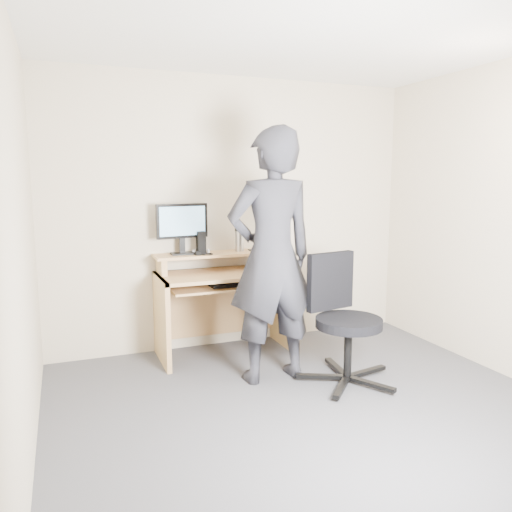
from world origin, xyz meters
TOP-DOWN VIEW (x-y plane):
  - ground at (0.00, 0.00)m, footprint 3.50×3.50m
  - back_wall at (0.00, 1.75)m, footprint 3.50×0.02m
  - ceiling at (0.00, 0.00)m, footprint 3.50×3.50m
  - desk at (-0.20, 1.53)m, footprint 1.20×0.60m
  - monitor at (-0.54, 1.61)m, footprint 0.47×0.13m
  - external_drive at (-0.38, 1.61)m, footprint 0.08×0.13m
  - travel_mug at (-0.01, 1.62)m, footprint 0.10×0.10m
  - smartphone at (0.12, 1.58)m, footprint 0.07×0.13m
  - charger at (-0.43, 1.51)m, footprint 0.05×0.04m
  - headphones at (-0.37, 1.65)m, footprint 0.18×0.18m
  - keyboard at (-0.14, 1.36)m, footprint 0.47×0.20m
  - mouse at (0.13, 1.35)m, footprint 0.11×0.09m
  - office_chair at (0.47, 0.56)m, footprint 0.77×0.76m
  - person at (-0.04, 0.78)m, footprint 0.74×0.51m

SIDE VIEW (x-z plane):
  - ground at x=0.00m, z-range 0.00..0.00m
  - office_chair at x=0.47m, z-range 0.05..1.02m
  - desk at x=-0.20m, z-range 0.09..1.00m
  - keyboard at x=-0.14m, z-range 0.65..0.68m
  - mouse at x=0.13m, z-range 0.75..0.79m
  - smartphone at x=0.12m, z-range 0.91..0.92m
  - headphones at x=-0.37m, z-range 0.89..0.95m
  - charger at x=-0.43m, z-range 0.91..0.94m
  - person at x=-0.04m, z-range 0.00..1.97m
  - travel_mug at x=-0.01m, z-range 0.91..1.10m
  - external_drive at x=-0.38m, z-range 0.91..1.11m
  - monitor at x=-0.54m, z-range 0.95..1.40m
  - back_wall at x=0.00m, z-range 0.00..2.50m
  - ceiling at x=0.00m, z-range 2.49..2.51m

